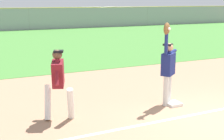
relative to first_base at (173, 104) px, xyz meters
The scene contains 10 objects.
ground_plane 1.51m from the first_base, 74.93° to the right, with size 77.12×77.12×0.00m, color tan.
outfield_grass 14.67m from the first_base, 88.47° to the left, with size 53.37×19.42×0.01m, color #478438.
first_base is the anchor object (origin of this frame).
fielder 1.10m from the first_base, 145.15° to the left, with size 0.79×0.61×2.28m.
runner 3.30m from the first_base, behind, with size 0.76×0.82×1.72m.
baseball 2.11m from the first_base, 159.88° to the right, with size 0.07×0.07×0.07m, color white.
outfield_fence 24.40m from the first_base, 89.08° to the left, with size 53.45×0.08×2.15m.
parked_car_green 27.38m from the first_base, 93.02° to the left, with size 4.43×2.18×1.25m.
parked_car_red 27.93m from the first_base, 81.21° to the left, with size 4.46×2.23×1.25m.
parked_car_tan 28.83m from the first_base, 69.74° to the left, with size 4.47×2.26×1.25m.
Camera 1 is at (-5.33, -5.27, 2.83)m, focal length 49.76 mm.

